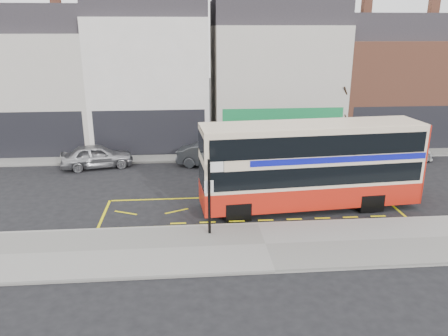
{
  "coord_description": "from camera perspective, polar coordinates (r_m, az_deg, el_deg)",
  "views": [
    {
      "loc": [
        -2.96,
        -17.73,
        8.35
      ],
      "look_at": [
        -1.29,
        2.0,
        1.98
      ],
      "focal_mm": 35.0,
      "sensor_mm": 36.0,
      "label": 1
    }
  ],
  "objects": [
    {
      "name": "ground",
      "position": [
        19.82,
        4.25,
        -7.13
      ],
      "size": [
        120.0,
        120.0,
        0.0
      ],
      "primitive_type": "plane",
      "color": "black",
      "rests_on": "ground"
    },
    {
      "name": "terrace_left",
      "position": [
        32.96,
        -9.45,
        12.33
      ],
      "size": [
        8.0,
        8.01,
        11.8
      ],
      "color": "white",
      "rests_on": "ground"
    },
    {
      "name": "far_pavement",
      "position": [
        30.04,
        1.01,
        1.85
      ],
      "size": [
        50.0,
        3.0,
        0.15
      ],
      "primitive_type": "cube",
      "color": "gray",
      "rests_on": "ground"
    },
    {
      "name": "terrace_green_shop",
      "position": [
        33.51,
        6.45,
        12.11
      ],
      "size": [
        9.0,
        8.01,
        11.3
      ],
      "color": "#BAB3A9",
      "rests_on": "ground"
    },
    {
      "name": "terrace_far_left",
      "position": [
        34.55,
        -22.97,
        10.6
      ],
      "size": [
        8.0,
        8.01,
        10.8
      ],
      "color": "#BAB3A9",
      "rests_on": "ground"
    },
    {
      "name": "bus_stop_post",
      "position": [
        17.76,
        -1.75,
        -2.89
      ],
      "size": [
        0.8,
        0.15,
        3.22
      ],
      "rotation": [
        0.0,
        0.0,
        0.05
      ],
      "color": "black",
      "rests_on": "pavement"
    },
    {
      "name": "road_markings",
      "position": [
        21.26,
        3.58,
        -5.31
      ],
      "size": [
        14.0,
        3.4,
        0.01
      ],
      "primitive_type": null,
      "color": "yellow",
      "rests_on": "ground"
    },
    {
      "name": "car_silver",
      "position": [
        28.31,
        -16.24,
        1.52
      ],
      "size": [
        4.62,
        2.62,
        1.48
      ],
      "primitive_type": "imported",
      "rotation": [
        0.0,
        0.0,
        1.78
      ],
      "color": "#99999D",
      "rests_on": "ground"
    },
    {
      "name": "terrace_right",
      "position": [
        36.38,
        20.73,
        10.75
      ],
      "size": [
        9.0,
        8.01,
        10.3
      ],
      "color": "#9B563E",
      "rests_on": "ground"
    },
    {
      "name": "car_white",
      "position": [
        30.87,
        21.75,
        2.13
      ],
      "size": [
        4.68,
        2.14,
        1.33
      ],
      "primitive_type": "imported",
      "rotation": [
        0.0,
        0.0,
        1.63
      ],
      "color": "silver",
      "rests_on": "ground"
    },
    {
      "name": "street_tree_right",
      "position": [
        31.77,
        15.2,
        9.38
      ],
      "size": [
        2.73,
        2.73,
        5.88
      ],
      "color": "black",
      "rests_on": "ground"
    },
    {
      "name": "pavement",
      "position": [
        17.76,
        5.42,
        -10.02
      ],
      "size": [
        40.0,
        4.0,
        0.15
      ],
      "primitive_type": "cube",
      "color": "gray",
      "rests_on": "ground"
    },
    {
      "name": "double_decker_bus",
      "position": [
        21.04,
        11.32,
        0.46
      ],
      "size": [
        10.58,
        3.22,
        4.16
      ],
      "rotation": [
        0.0,
        0.0,
        0.08
      ],
      "color": "beige",
      "rests_on": "ground"
    },
    {
      "name": "car_grey",
      "position": [
        27.39,
        -1.46,
        1.69
      ],
      "size": [
        4.71,
        2.79,
        1.47
      ],
      "primitive_type": "imported",
      "rotation": [
        0.0,
        0.0,
        1.27
      ],
      "color": "#43474C",
      "rests_on": "ground"
    },
    {
      "name": "kerb",
      "position": [
        19.45,
        4.43,
        -7.39
      ],
      "size": [
        40.0,
        0.15,
        0.15
      ],
      "primitive_type": "cube",
      "color": "gray",
      "rests_on": "ground"
    }
  ]
}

